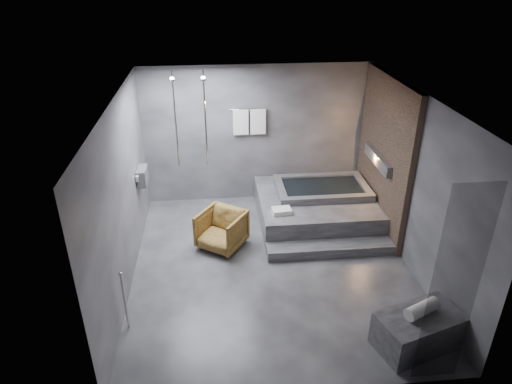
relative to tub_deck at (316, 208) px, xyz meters
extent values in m
plane|color=#2E2E31|center=(-1.05, -1.45, -0.25)|extent=(5.00, 5.00, 0.00)
cube|color=#4D4D50|center=(-1.05, -1.45, 2.55)|extent=(4.50, 5.00, 0.04)
cube|color=#38383E|center=(-1.05, 1.05, 1.15)|extent=(4.50, 0.04, 2.80)
cube|color=#38383E|center=(-1.05, -3.95, 1.15)|extent=(4.50, 0.04, 2.80)
cube|color=#38383E|center=(-3.30, -1.45, 1.15)|extent=(0.04, 5.00, 2.80)
cube|color=#38383E|center=(1.20, -1.45, 1.15)|extent=(0.04, 5.00, 2.80)
cube|color=#896850|center=(1.14, -0.20, 1.15)|extent=(0.10, 2.40, 2.78)
cube|color=#FF9938|center=(1.06, -0.20, 1.05)|extent=(0.14, 1.20, 0.20)
cube|color=gray|center=(-3.21, -0.05, 0.85)|extent=(0.16, 0.42, 0.30)
imported|color=beige|center=(-3.20, -0.15, 0.80)|extent=(0.08, 0.08, 0.21)
imported|color=beige|center=(-3.20, 0.05, 0.78)|extent=(0.07, 0.07, 0.15)
cylinder|color=silver|center=(-2.05, 0.60, 1.65)|extent=(0.04, 0.04, 1.80)
cylinder|color=silver|center=(-2.60, 0.60, 1.65)|extent=(0.04, 0.04, 1.80)
cylinder|color=silver|center=(-1.20, 0.99, 1.70)|extent=(0.75, 0.02, 0.02)
cube|color=white|center=(-1.37, 0.97, 1.45)|extent=(0.30, 0.06, 0.50)
cube|color=white|center=(-1.03, 0.97, 1.45)|extent=(0.30, 0.06, 0.50)
cylinder|color=silver|center=(-3.20, -2.65, 0.20)|extent=(0.04, 0.04, 0.90)
cube|color=black|center=(0.60, -3.90, 1.10)|extent=(0.55, 0.01, 2.60)
cube|color=#333336|center=(0.00, 0.00, 0.00)|extent=(2.20, 2.00, 0.50)
cube|color=#333336|center=(0.00, -1.18, -0.16)|extent=(2.20, 0.36, 0.18)
cube|color=#2F2F31|center=(0.62, -3.36, 0.00)|extent=(1.22, 0.90, 0.49)
imported|color=#4E3513|center=(-1.85, -0.77, 0.09)|extent=(1.01, 1.02, 0.67)
cylinder|color=silver|center=(0.63, -3.33, 0.33)|extent=(0.51, 0.36, 0.17)
cube|color=white|center=(-0.76, -0.58, 0.29)|extent=(0.35, 0.27, 0.09)
camera|label=1|loc=(-1.92, -7.58, 4.30)|focal=32.00mm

